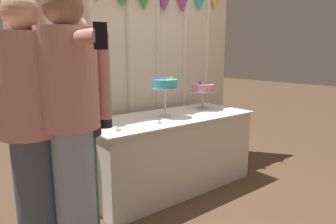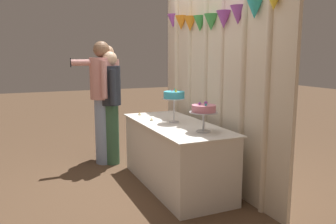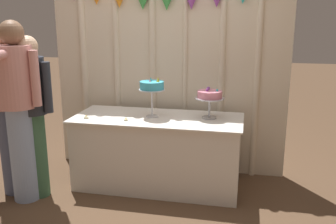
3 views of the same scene
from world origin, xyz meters
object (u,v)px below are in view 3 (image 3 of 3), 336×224
Objects in this scene: cake_table at (158,152)px; guest_girl_blue_dress at (8,104)px; cake_display_nearright at (210,96)px; cake_display_nearleft at (152,87)px; guest_man_dark_suit at (19,106)px; tealight_near_left at (126,120)px; guest_man_pink_jacket at (33,110)px; tealight_far_left at (86,118)px.

cake_table is 1.03× the size of guest_girl_blue_dress.
cake_display_nearright is at bearing 7.99° from cake_table.
cake_display_nearleft is 0.25× the size of guest_girl_blue_dress.
cake_display_nearleft is 1.44m from guest_girl_blue_dress.
cake_table is at bearing 25.49° from guest_man_dark_suit.
cake_display_nearright is 7.27× the size of tealight_near_left.
guest_man_dark_suit is at bearing -30.96° from guest_girl_blue_dress.
cake_display_nearleft reaches higher than tealight_near_left.
guest_girl_blue_dress reaches higher than tealight_near_left.
guest_man_dark_suit is (-0.94, -0.39, 0.19)m from tealight_near_left.
guest_man_pink_jacket is at bearing -4.45° from guest_girl_blue_dress.
cake_display_nearleft is 8.99× the size of tealight_far_left.
guest_man_pink_jacket is at bearing -156.86° from cake_table.
guest_man_dark_suit is (0.20, -0.12, 0.02)m from guest_girl_blue_dress.
guest_girl_blue_dress is (-0.71, -0.26, 0.17)m from tealight_far_left.
guest_man_dark_suit reaches higher than cake_table.
tealight_far_left reaches higher than cake_table.
guest_man_dark_suit is at bearing -131.34° from guest_man_pink_jacket.
cake_display_nearleft is 0.75m from tealight_far_left.
cake_display_nearleft is 1.31× the size of cake_display_nearright.
cake_display_nearleft is 9.52× the size of tealight_near_left.
cake_display_nearleft is 0.60m from cake_display_nearright.
cake_display_nearright is (0.53, 0.07, 0.62)m from cake_table.
cake_table is 0.70m from cake_display_nearleft.
guest_man_pink_jacket reaches higher than cake_table.
cake_display_nearleft is at bearing 19.06° from guest_girl_blue_dress.
tealight_far_left is at bearing -161.96° from cake_display_nearleft.
cake_display_nearright is 0.18× the size of guest_man_dark_suit.
cake_display_nearright is at bearing 18.57° from guest_man_pink_jacket.
guest_man_pink_jacket is (-1.67, -0.56, -0.09)m from cake_display_nearright.
guest_girl_blue_dress reaches higher than cake_table.
guest_girl_blue_dress is at bearing 175.55° from guest_man_pink_jacket.
guest_man_pink_jacket reaches higher than tealight_near_left.
tealight_far_left is at bearing 36.35° from guest_man_dark_suit.
guest_man_pink_jacket is (-0.43, -0.28, 0.13)m from tealight_far_left.
tealight_near_left reaches higher than cake_table.
guest_man_dark_suit is at bearing -153.14° from cake_display_nearleft.
guest_man_dark_suit is at bearing -159.46° from cake_display_nearright.
guest_man_dark_suit is at bearing -143.65° from tealight_far_left.
guest_man_pink_jacket is at bearing -161.43° from cake_display_nearright.
cake_table is at bearing -5.42° from cake_display_nearleft.
guest_man_dark_suit reaches higher than cake_display_nearleft.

